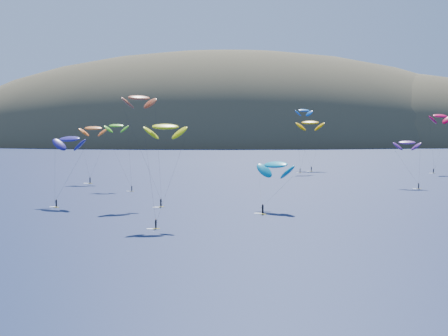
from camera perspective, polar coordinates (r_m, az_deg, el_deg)
ground at (r=70.54m, az=-0.08°, el=-11.94°), size 2800.00×2800.00×0.00m
island at (r=632.22m, az=2.25°, el=1.29°), size 730.00×300.00×210.00m
kitesurfer_1 at (r=212.58m, az=-11.86°, el=3.57°), size 9.37×7.59×20.58m
kitesurfer_2 at (r=122.30m, az=-5.39°, el=3.76°), size 8.64×10.24×21.17m
kitesurfer_3 at (r=190.26m, az=-9.81°, el=3.82°), size 9.54×10.03×20.90m
kitesurfer_4 at (r=254.80m, az=7.31°, el=5.24°), size 8.65×7.71×27.20m
kitesurfer_5 at (r=141.86m, az=4.75°, el=0.30°), size 10.20×13.62×13.03m
kitesurfer_6 at (r=201.44m, az=16.39°, el=2.24°), size 8.59×10.26×15.95m
kitesurfer_8 at (r=264.27m, az=19.15°, el=4.52°), size 11.53×8.38×25.66m
kitesurfer_9 at (r=153.72m, az=-7.77°, el=6.37°), size 11.23×11.99×28.29m
kitesurfer_10 at (r=155.70m, az=-13.95°, el=2.58°), size 10.28×11.30×18.45m
kitesurfer_11 at (r=269.18m, az=7.89°, el=4.13°), size 12.39×15.62×23.33m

